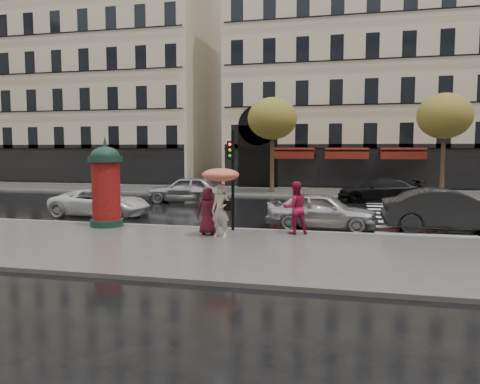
% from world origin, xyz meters
% --- Properties ---
extents(ground, '(160.00, 160.00, 0.00)m').
position_xyz_m(ground, '(0.00, 0.00, 0.00)').
color(ground, black).
rests_on(ground, ground).
extents(near_sidewalk, '(90.00, 7.00, 0.12)m').
position_xyz_m(near_sidewalk, '(0.00, -0.50, 0.06)').
color(near_sidewalk, '#474744').
rests_on(near_sidewalk, ground).
extents(far_sidewalk, '(90.00, 6.00, 0.12)m').
position_xyz_m(far_sidewalk, '(0.00, 19.00, 0.06)').
color(far_sidewalk, '#474744').
rests_on(far_sidewalk, ground).
extents(near_kerb, '(90.00, 0.25, 0.14)m').
position_xyz_m(near_kerb, '(0.00, 3.00, 0.07)').
color(near_kerb, slate).
rests_on(near_kerb, ground).
extents(far_kerb, '(90.00, 0.25, 0.14)m').
position_xyz_m(far_kerb, '(0.00, 16.00, 0.07)').
color(far_kerb, slate).
rests_on(far_kerb, ground).
extents(zebra_crossing, '(3.60, 11.75, 0.01)m').
position_xyz_m(zebra_crossing, '(6.00, 9.60, 0.01)').
color(zebra_crossing, silver).
rests_on(zebra_crossing, ground).
extents(bldg_far_corner, '(26.00, 14.00, 22.90)m').
position_xyz_m(bldg_far_corner, '(6.00, 30.00, 11.31)').
color(bldg_far_corner, '#B7A88C').
rests_on(bldg_far_corner, ground).
extents(bldg_far_left, '(24.00, 14.00, 22.90)m').
position_xyz_m(bldg_far_left, '(-22.00, 30.00, 11.31)').
color(bldg_far_left, '#B7A88C').
rests_on(bldg_far_left, ground).
extents(tree_far_left, '(3.40, 3.40, 6.64)m').
position_xyz_m(tree_far_left, '(-2.00, 18.00, 5.17)').
color(tree_far_left, '#38281C').
rests_on(tree_far_left, ground).
extents(tree_far_right, '(3.40, 3.40, 6.64)m').
position_xyz_m(tree_far_right, '(9.00, 18.00, 5.17)').
color(tree_far_right, '#38281C').
rests_on(tree_far_right, ground).
extents(woman_umbrella, '(1.26, 1.26, 2.43)m').
position_xyz_m(woman_umbrella, '(-0.99, 1.20, 1.72)').
color(woman_umbrella, beige).
rests_on(woman_umbrella, near_sidewalk).
extents(woman_red, '(1.12, 1.03, 1.86)m').
position_xyz_m(woman_red, '(1.40, 2.40, 1.05)').
color(woman_red, '#9E133A').
rests_on(woman_red, near_sidewalk).
extents(man_burgundy, '(0.89, 0.67, 1.66)m').
position_xyz_m(man_burgundy, '(-1.57, 1.57, 0.95)').
color(man_burgundy, '#50101E').
rests_on(man_burgundy, near_sidewalk).
extents(morris_column, '(1.30, 1.30, 3.49)m').
position_xyz_m(morris_column, '(-5.95, 2.40, 1.79)').
color(morris_column, '#122F24').
rests_on(morris_column, near_sidewalk).
extents(traffic_light, '(0.25, 0.36, 3.70)m').
position_xyz_m(traffic_light, '(-0.94, 2.54, 2.36)').
color(traffic_light, black).
rests_on(traffic_light, near_sidewalk).
extents(car_silver, '(4.34, 1.97, 1.45)m').
position_xyz_m(car_silver, '(2.22, 4.34, 0.72)').
color(car_silver, '#AEAEB2').
rests_on(car_silver, ground).
extents(car_darkgrey, '(4.91, 1.80, 1.61)m').
position_xyz_m(car_darkgrey, '(6.94, 4.83, 0.80)').
color(car_darkgrey, black).
rests_on(car_darkgrey, ground).
extents(car_white, '(4.66, 2.25, 1.28)m').
position_xyz_m(car_white, '(-7.98, 5.47, 0.64)').
color(car_white, silver).
rests_on(car_white, ground).
extents(car_black, '(5.03, 2.58, 1.40)m').
position_xyz_m(car_black, '(4.96, 14.60, 0.70)').
color(car_black, black).
rests_on(car_black, ground).
extents(car_far_silver, '(4.70, 2.30, 1.54)m').
position_xyz_m(car_far_silver, '(-6.02, 11.67, 0.77)').
color(car_far_silver, '#9D9DA1').
rests_on(car_far_silver, ground).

